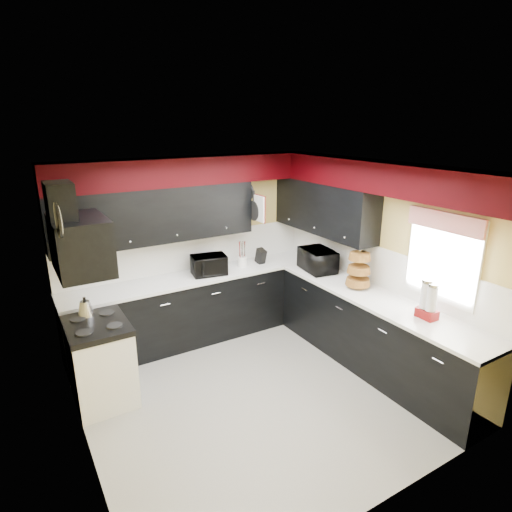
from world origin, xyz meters
The scene contains 35 objects.
ground centered at (0.00, 0.00, 0.00)m, with size 3.60×3.60×0.00m, color gray.
wall_back centered at (0.00, 1.80, 1.25)m, with size 3.60×0.06×2.50m, color #E0C666.
wall_right centered at (1.80, 0.00, 1.25)m, with size 0.06×3.60×2.50m, color #E0C666.
wall_left centered at (-1.80, 0.00, 1.25)m, with size 0.06×3.60×2.50m, color #E0C666.
ceiling centered at (0.00, 0.00, 2.50)m, with size 3.60×3.60×0.06m, color white.
cab_back centered at (0.00, 1.50, 0.45)m, with size 3.60×0.60×0.90m, color black.
cab_right centered at (1.50, -0.30, 0.45)m, with size 0.60×3.00×0.90m, color black.
counter_back centered at (0.00, 1.50, 0.92)m, with size 3.62×0.64×0.04m, color white.
counter_right centered at (1.50, -0.30, 0.92)m, with size 0.64×3.02×0.04m, color white.
splash_back centered at (0.00, 1.79, 1.19)m, with size 3.60×0.02×0.50m, color white.
splash_right centered at (1.79, 0.00, 1.19)m, with size 0.02×3.60×0.50m, color white.
upper_back centered at (-0.50, 1.62, 1.80)m, with size 2.60×0.35×0.70m, color black.
upper_right centered at (1.62, 0.90, 1.80)m, with size 0.35×1.80×0.70m, color black.
soffit_back centered at (0.00, 1.62, 2.33)m, with size 3.60×0.36×0.35m, color black.
soffit_right centered at (1.62, -0.18, 2.33)m, with size 0.36×3.24×0.35m, color black.
stove centered at (-1.50, 0.75, 0.43)m, with size 0.60×0.75×0.86m, color white.
cooktop centered at (-1.50, 0.75, 0.89)m, with size 0.62×0.77×0.06m, color black.
hood centered at (-1.55, 0.75, 1.78)m, with size 0.50×0.78×0.55m, color black.
hood_duct centered at (-1.68, 0.75, 2.20)m, with size 0.24×0.40×0.40m, color black.
window centered at (1.79, -0.90, 1.55)m, with size 0.03×0.86×0.96m, color white, non-canonical shape.
valance centered at (1.73, -0.90, 1.95)m, with size 0.04×0.88×0.20m, color red.
pan_top centered at (0.82, 1.55, 2.00)m, with size 0.03×0.22×0.40m, color black, non-canonical shape.
pan_mid centered at (0.82, 1.42, 1.75)m, with size 0.03×0.28×0.46m, color black, non-canonical shape.
pan_low centered at (0.82, 1.68, 1.72)m, with size 0.03×0.24×0.42m, color black, non-canonical shape.
cut_board centered at (0.83, 1.30, 1.80)m, with size 0.03×0.26×0.35m, color white.
baskets centered at (1.52, 0.05, 1.18)m, with size 0.27×0.27×0.50m, color brown, non-canonical shape.
clock centered at (-1.77, 0.25, 2.15)m, with size 0.03×0.30×0.30m, color black, non-canonical shape.
deco_plate centered at (1.77, -0.35, 2.25)m, with size 0.03×0.24×0.24m, color white, non-canonical shape.
toaster_oven centered at (0.13, 1.45, 1.07)m, with size 0.45×0.38×0.26m, color black.
microwave centered at (1.49, 0.80, 1.09)m, with size 0.55×0.37×0.30m, color black.
utensil_crock centered at (0.68, 1.51, 1.01)m, with size 0.13×0.13×0.14m, color white.
knife_block centered at (0.97, 1.48, 1.05)m, with size 0.10×0.14×0.22m, color black.
kettle centered at (-1.55, 1.01, 1.00)m, with size 0.18×0.18×0.16m, color #A6A6AA, non-canonical shape.
dispenser_a centered at (1.54, -0.93, 1.14)m, with size 0.15×0.15×0.39m, color #690A03, non-canonical shape.
dispenser_b centered at (1.53, -1.01, 1.13)m, with size 0.14×0.14×0.37m, color maroon, non-canonical shape.
Camera 1 is at (-2.14, -3.58, 2.95)m, focal length 30.00 mm.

